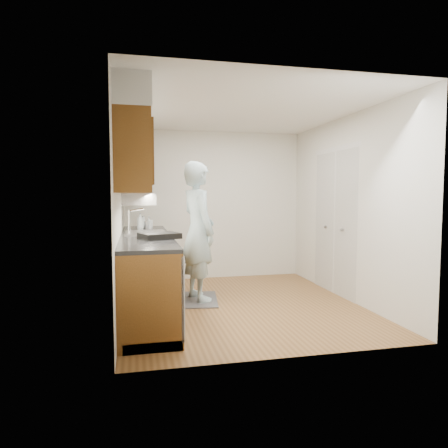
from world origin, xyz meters
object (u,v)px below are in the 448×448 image
steel_can (146,225)px  person (198,222)px  soap_bottle_c (143,222)px  dish_rack (159,236)px  soap_bottle_a (140,221)px  soap_bottle_b (149,222)px

steel_can → person: bearing=-37.3°
soap_bottle_c → dish_rack: soap_bottle_c is taller
person → dish_rack: person is taller
dish_rack → soap_bottle_c: bearing=76.7°
soap_bottle_c → dish_rack: (0.16, -1.34, -0.06)m
soap_bottle_a → soap_bottle_b: 0.17m
soap_bottle_b → steel_can: bearing=-134.2°
person → steel_can: person is taller
soap_bottle_c → steel_can: (0.05, -0.06, -0.04)m
soap_bottle_b → steel_can: size_ratio=1.59×
soap_bottle_a → person: bearing=-29.9°
soap_bottle_b → dish_rack: size_ratio=0.45×
person → soap_bottle_c: bearing=36.4°
soap_bottle_c → dish_rack: 1.35m
person → soap_bottle_b: 0.84m
soap_bottle_a → dish_rack: soap_bottle_a is taller
soap_bottle_c → dish_rack: bearing=-83.3°
soap_bottle_c → person: bearing=-38.6°
soap_bottle_a → soap_bottle_c: 0.14m
soap_bottle_a → soap_bottle_c: (0.04, 0.14, -0.02)m
soap_bottle_b → steel_can: (-0.04, -0.04, -0.03)m
soap_bottle_a → soap_bottle_b: bearing=42.7°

